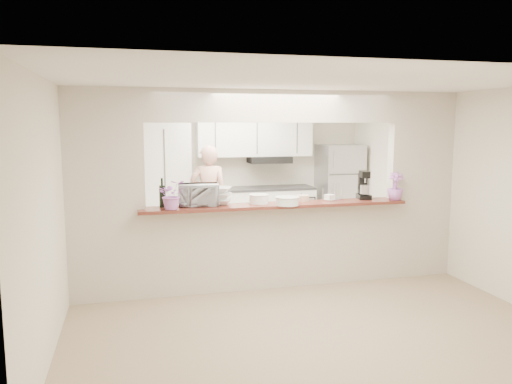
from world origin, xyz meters
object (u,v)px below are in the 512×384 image
object	(u,v)px
stand_mixer	(364,186)
person	(209,197)
toaster_oven	(198,195)
refrigerator	(339,190)

from	to	relation	value
stand_mixer	person	distance (m)	2.86
toaster_oven	person	xyz separation A→B (m)	(0.48, 2.25, -0.36)
refrigerator	toaster_oven	bearing A→B (deg)	-139.22
person	stand_mixer	bearing A→B (deg)	141.90
refrigerator	stand_mixer	bearing A→B (deg)	-107.12
toaster_oven	stand_mixer	size ratio (longest dim) A/B	1.28
stand_mixer	toaster_oven	bearing A→B (deg)	-179.68
stand_mixer	refrigerator	bearing A→B (deg)	72.88
toaster_oven	person	distance (m)	2.33
refrigerator	stand_mixer	size ratio (longest dim) A/B	4.52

